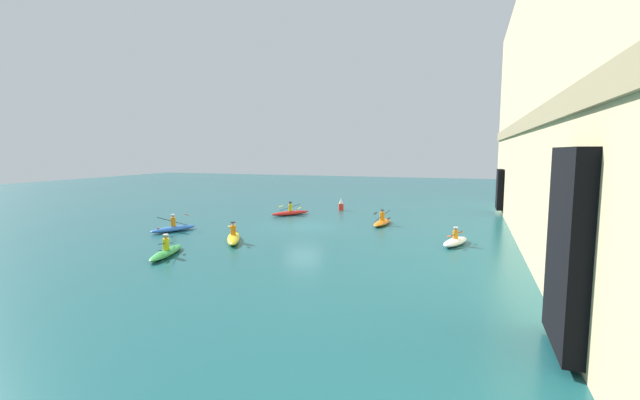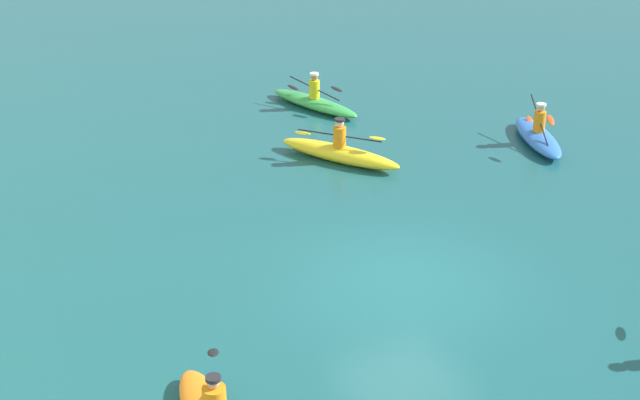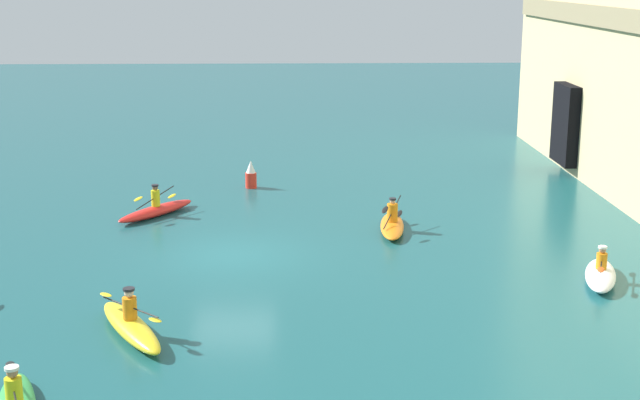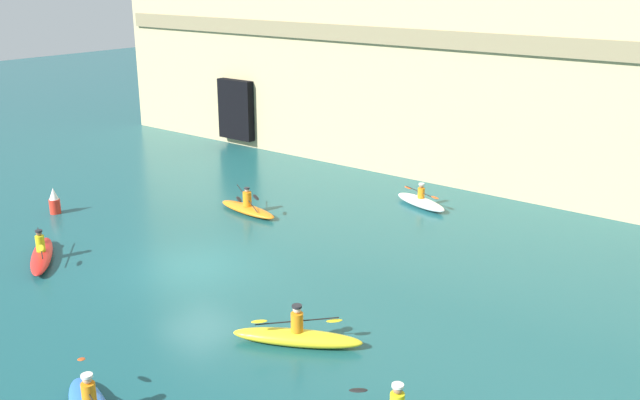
% 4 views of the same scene
% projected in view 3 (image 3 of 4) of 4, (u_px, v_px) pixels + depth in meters
% --- Properties ---
extents(ground_plane, '(120.00, 120.00, 0.00)m').
position_uv_depth(ground_plane, '(233.00, 255.00, 27.09)').
color(ground_plane, '#195156').
extents(kayak_red, '(3.26, 2.65, 1.13)m').
position_uv_depth(kayak_red, '(156.00, 210.00, 31.46)').
color(kayak_red, red).
rests_on(kayak_red, ground).
extents(kayak_yellow, '(3.48, 2.31, 1.19)m').
position_uv_depth(kayak_yellow, '(131.00, 325.00, 21.01)').
color(kayak_yellow, yellow).
rests_on(kayak_yellow, ground).
extents(kayak_orange, '(3.26, 1.10, 1.12)m').
position_uv_depth(kayak_orange, '(392.00, 224.00, 29.63)').
color(kayak_orange, orange).
rests_on(kayak_orange, ground).
extents(kayak_white, '(2.97, 1.69, 1.04)m').
position_uv_depth(kayak_white, '(601.00, 274.00, 24.70)').
color(kayak_white, white).
rests_on(kayak_white, ground).
extents(marker_buoy, '(0.45, 0.45, 1.11)m').
position_uv_depth(marker_buoy, '(251.00, 175.00, 35.51)').
color(marker_buoy, red).
rests_on(marker_buoy, ground).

